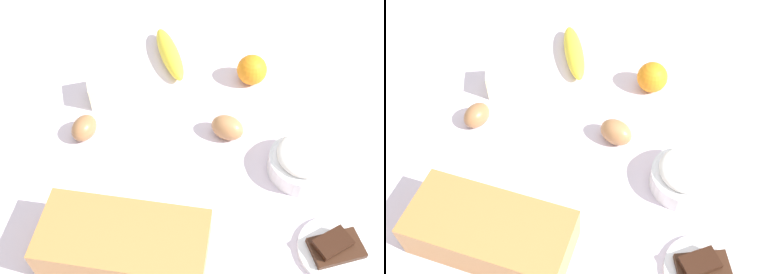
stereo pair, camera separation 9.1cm
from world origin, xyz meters
TOP-DOWN VIEW (x-y plane):
  - ground_plane at (0.00, 0.00)m, footprint 2.40×2.40m
  - loaf_pan at (0.11, 0.23)m, footprint 0.30×0.17m
  - flour_bowl at (-0.22, 0.05)m, footprint 0.13×0.13m
  - banana at (0.06, -0.27)m, footprint 0.10×0.19m
  - orange_fruit at (-0.13, -0.20)m, footprint 0.07×0.07m
  - butter_block at (0.19, -0.15)m, footprint 0.10×0.09m
  - egg_near_butter at (-0.07, -0.04)m, footprint 0.09×0.08m
  - egg_beside_bowl at (0.22, -0.03)m, footprint 0.07×0.08m
  - chocolate_plate at (-0.25, 0.22)m, footprint 0.13×0.13m

SIDE VIEW (x-z plane):
  - ground_plane at x=0.00m, z-range -0.02..0.00m
  - chocolate_plate at x=-0.25m, z-range -0.01..0.03m
  - banana at x=0.06m, z-range 0.00..0.04m
  - egg_beside_bowl at x=0.22m, z-range 0.00..0.05m
  - egg_near_butter at x=-0.07m, z-range 0.00..0.05m
  - butter_block at x=0.19m, z-range 0.00..0.06m
  - flour_bowl at x=-0.22m, z-range 0.00..0.07m
  - orange_fruit at x=-0.13m, z-range 0.00..0.07m
  - loaf_pan at x=0.11m, z-range 0.00..0.08m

